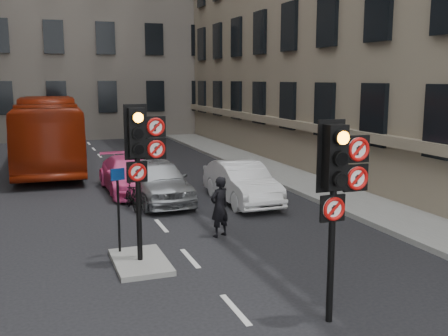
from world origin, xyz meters
TOP-DOWN VIEW (x-y plane):
  - pavement_right at (7.20, 12.00)m, footprint 3.00×50.00m
  - centre_island at (-1.20, 5.00)m, footprint 1.20×2.00m
  - building_far at (0.00, 38.00)m, footprint 30.00×14.00m
  - signal_near at (1.49, 0.99)m, footprint 0.91×0.40m
  - signal_far at (-1.11, 4.99)m, footprint 0.91×0.40m
  - car_silver at (0.62, 11.04)m, footprint 1.91×4.46m
  - car_white at (3.31, 9.95)m, footprint 1.50×4.27m
  - car_pink at (-0.05, 13.01)m, footprint 1.95×4.58m
  - bus_red at (-2.71, 20.23)m, footprint 3.23×12.20m
  - motorcycle at (-0.47, 10.20)m, footprint 0.54×1.51m
  - motorcyclist at (1.26, 6.45)m, footprint 0.71×0.61m
  - info_sign at (-1.55, 5.73)m, footprint 0.34×0.16m

SIDE VIEW (x-z plane):
  - centre_island at x=-1.20m, z-range 0.00..0.12m
  - pavement_right at x=7.20m, z-range 0.00..0.16m
  - motorcycle at x=-0.47m, z-range 0.00..0.89m
  - car_pink at x=-0.05m, z-range 0.00..1.32m
  - car_white at x=3.31m, z-range 0.00..1.41m
  - car_silver at x=0.62m, z-range 0.00..1.50m
  - motorcyclist at x=1.26m, z-range 0.00..1.66m
  - info_sign at x=-1.55m, z-range 0.42..2.47m
  - bus_red at x=-2.71m, z-range 0.00..3.37m
  - signal_near at x=1.49m, z-range 0.79..4.37m
  - signal_far at x=-1.11m, z-range 0.91..4.49m
  - building_far at x=0.00m, z-range 0.00..20.00m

